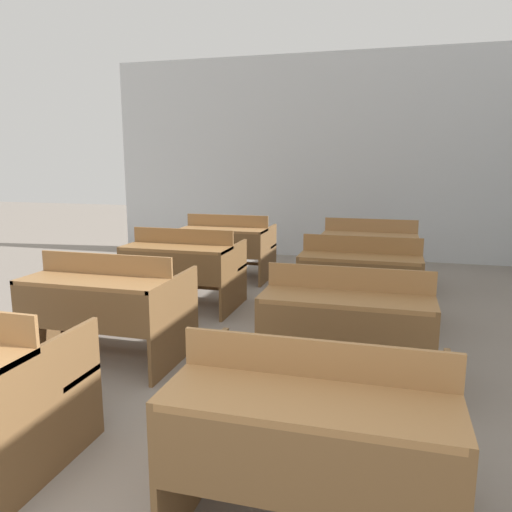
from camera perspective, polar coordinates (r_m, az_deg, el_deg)
name	(u,v)px	position (r m, az deg, el deg)	size (l,w,h in m)	color
wall_back	(330,158)	(7.96, 8.48, 11.04)	(7.12, 0.06, 3.12)	silver
bench_front_right	(314,431)	(2.15, 6.69, -19.20)	(1.09, 0.84, 0.84)	brown
bench_second_left	(108,304)	(3.99, -16.52, -5.27)	(1.09, 0.84, 0.84)	brown
bench_second_right	(348,323)	(3.44, 10.45, -7.59)	(1.09, 0.84, 0.84)	brown
bench_third_left	(184,266)	(5.24, -8.25, -1.12)	(1.09, 0.84, 0.84)	brown
bench_third_right	(360,277)	(4.79, 11.85, -2.37)	(1.09, 0.84, 0.84)	brown
bench_back_left	(228,245)	(6.50, -3.26, 1.31)	(1.09, 0.84, 0.84)	brown
bench_back_right	(370,251)	(6.20, 12.86, 0.58)	(1.09, 0.84, 0.84)	brown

